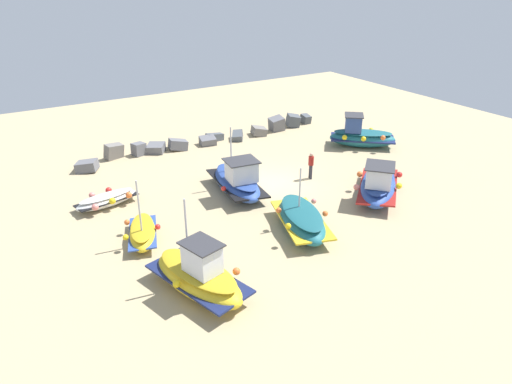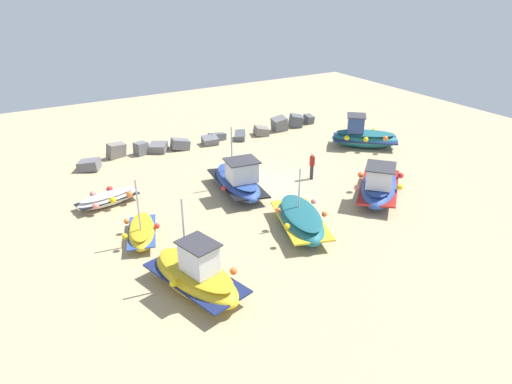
# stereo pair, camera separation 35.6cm
# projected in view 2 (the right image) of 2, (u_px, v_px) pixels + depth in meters

# --- Properties ---
(ground_plane) EXTENTS (49.64, 49.64, 0.00)m
(ground_plane) POSITION_uv_depth(u_px,v_px,m) (274.00, 183.00, 28.15)
(ground_plane) COLOR tan
(fishing_boat_0) EXTENTS (3.20, 4.91, 3.10)m
(fishing_boat_0) POSITION_uv_depth(u_px,v_px,m) (301.00, 220.00, 22.74)
(fishing_boat_0) COLOR #1E6670
(fishing_boat_0) RESTS_ON ground_plane
(fishing_boat_1) EXTENTS (5.20, 4.98, 2.25)m
(fishing_boat_1) POSITION_uv_depth(u_px,v_px,m) (379.00, 185.00, 26.01)
(fishing_boat_1) COLOR #2D4C9E
(fishing_boat_1) RESTS_ON ground_plane
(fishing_boat_2) EXTENTS (2.68, 5.13, 3.71)m
(fishing_boat_2) POSITION_uv_depth(u_px,v_px,m) (238.00, 181.00, 26.55)
(fishing_boat_2) COLOR #2D4C9E
(fishing_boat_2) RESTS_ON ground_plane
(fishing_boat_3) EXTENTS (4.71, 4.37, 2.31)m
(fishing_boat_3) POSITION_uv_depth(u_px,v_px,m) (364.00, 137.00, 33.55)
(fishing_boat_3) COLOR #1E6670
(fishing_boat_3) RESTS_ON ground_plane
(fishing_boat_4) EXTENTS (2.24, 3.46, 3.27)m
(fishing_boat_4) POSITION_uv_depth(u_px,v_px,m) (142.00, 231.00, 22.04)
(fishing_boat_4) COLOR gold
(fishing_boat_4) RESTS_ON ground_plane
(fishing_boat_5) EXTENTS (3.56, 2.00, 0.81)m
(fishing_boat_5) POSITION_uv_depth(u_px,v_px,m) (108.00, 199.00, 25.33)
(fishing_boat_5) COLOR white
(fishing_boat_5) RESTS_ON ground_plane
(fishing_boat_6) EXTENTS (2.99, 4.97, 3.88)m
(fishing_boat_6) POSITION_uv_depth(u_px,v_px,m) (196.00, 275.00, 18.35)
(fishing_boat_6) COLOR gold
(fishing_boat_6) RESTS_ON ground_plane
(person_walking) EXTENTS (0.32, 0.32, 1.66)m
(person_walking) POSITION_uv_depth(u_px,v_px,m) (312.00, 164.00, 28.26)
(person_walking) COLOR #2D2D38
(person_walking) RESTS_ON ground_plane
(breakwater_rocks) EXTENTS (19.11, 2.58, 1.39)m
(breakwater_rocks) POSITION_uv_depth(u_px,v_px,m) (211.00, 138.00, 34.49)
(breakwater_rocks) COLOR slate
(breakwater_rocks) RESTS_ON ground_plane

